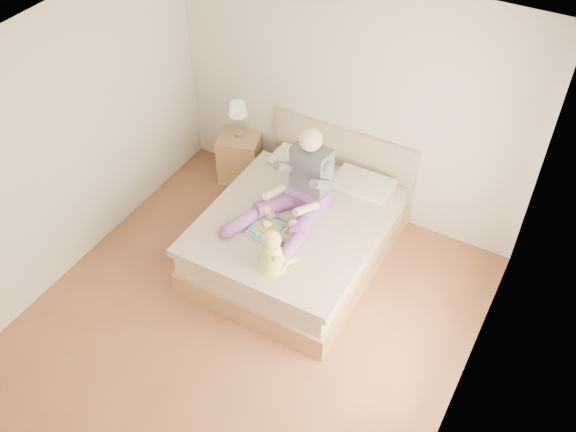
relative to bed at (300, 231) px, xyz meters
The scene contains 7 objects.
room 1.61m from the bed, 85.70° to the right, with size 4.02×4.22×2.71m.
bed is the anchor object (origin of this frame).
nightstand 1.48m from the bed, 147.47° to the left, with size 0.58×0.55×0.58m.
lamp 1.63m from the bed, 146.56° to the left, with size 0.22×0.22×0.44m.
adult 0.57m from the bed, 118.55° to the right, with size 0.79×1.19×0.94m.
tray 0.53m from the bed, 98.75° to the right, with size 0.53×0.43×0.14m.
baby 0.94m from the bed, 79.82° to the right, with size 0.35×0.38×0.44m.
Camera 1 is at (2.23, -3.18, 4.98)m, focal length 40.00 mm.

